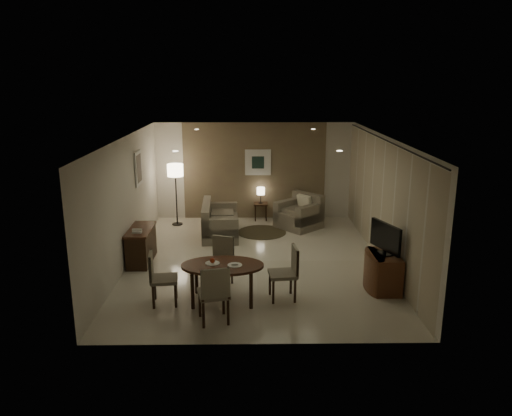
{
  "coord_description": "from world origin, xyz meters",
  "views": [
    {
      "loc": [
        -0.15,
        -10.26,
        3.92
      ],
      "look_at": [
        0.0,
        0.2,
        1.15
      ],
      "focal_mm": 35.0,
      "sensor_mm": 36.0,
      "label": 1
    }
  ],
  "objects_px": {
    "chair_left": "(164,278)",
    "sofa": "(220,219)",
    "tv_cabinet": "(384,271)",
    "chair_near": "(213,293)",
    "dining_table": "(223,283)",
    "side_table": "(261,211)",
    "chair_right": "(282,273)",
    "armchair": "(299,212)",
    "chair_far": "(219,263)",
    "console_desk": "(141,245)",
    "floor_lamp": "(176,195)"
  },
  "relations": [
    {
      "from": "chair_right",
      "to": "dining_table",
      "type": "bearing_deg",
      "value": -92.58
    },
    {
      "from": "tv_cabinet",
      "to": "chair_near",
      "type": "relative_size",
      "value": 0.9
    },
    {
      "from": "dining_table",
      "to": "chair_far",
      "type": "relative_size",
      "value": 1.56
    },
    {
      "from": "chair_near",
      "to": "chair_left",
      "type": "xyz_separation_m",
      "value": [
        -0.91,
        0.67,
        -0.03
      ]
    },
    {
      "from": "chair_right",
      "to": "armchair",
      "type": "xyz_separation_m",
      "value": [
        0.72,
        4.38,
        -0.05
      ]
    },
    {
      "from": "chair_far",
      "to": "armchair",
      "type": "distance_m",
      "value": 4.24
    },
    {
      "from": "chair_near",
      "to": "dining_table",
      "type": "bearing_deg",
      "value": -111.68
    },
    {
      "from": "console_desk",
      "to": "sofa",
      "type": "distance_m",
      "value": 2.48
    },
    {
      "from": "console_desk",
      "to": "armchair",
      "type": "bearing_deg",
      "value": 34.13
    },
    {
      "from": "dining_table",
      "to": "floor_lamp",
      "type": "distance_m",
      "value": 5.03
    },
    {
      "from": "dining_table",
      "to": "tv_cabinet",
      "type": "bearing_deg",
      "value": 8.9
    },
    {
      "from": "sofa",
      "to": "floor_lamp",
      "type": "distance_m",
      "value": 1.6
    },
    {
      "from": "chair_far",
      "to": "side_table",
      "type": "bearing_deg",
      "value": 98.77
    },
    {
      "from": "sofa",
      "to": "side_table",
      "type": "relative_size",
      "value": 3.67
    },
    {
      "from": "console_desk",
      "to": "tv_cabinet",
      "type": "xyz_separation_m",
      "value": [
        4.89,
        -1.5,
        -0.03
      ]
    },
    {
      "from": "chair_left",
      "to": "side_table",
      "type": "relative_size",
      "value": 1.98
    },
    {
      "from": "tv_cabinet",
      "to": "chair_near",
      "type": "bearing_deg",
      "value": -158.35
    },
    {
      "from": "chair_far",
      "to": "side_table",
      "type": "height_order",
      "value": "chair_far"
    },
    {
      "from": "dining_table",
      "to": "chair_near",
      "type": "relative_size",
      "value": 1.47
    },
    {
      "from": "console_desk",
      "to": "floor_lamp",
      "type": "xyz_separation_m",
      "value": [
        0.38,
        2.81,
        0.46
      ]
    },
    {
      "from": "tv_cabinet",
      "to": "chair_far",
      "type": "relative_size",
      "value": 0.96
    },
    {
      "from": "chair_left",
      "to": "side_table",
      "type": "xyz_separation_m",
      "value": [
        1.82,
        5.32,
        -0.23
      ]
    },
    {
      "from": "tv_cabinet",
      "to": "chair_left",
      "type": "xyz_separation_m",
      "value": [
        -4.05,
        -0.57,
        0.13
      ]
    },
    {
      "from": "chair_near",
      "to": "chair_right",
      "type": "relative_size",
      "value": 1.02
    },
    {
      "from": "console_desk",
      "to": "side_table",
      "type": "distance_m",
      "value": 4.21
    },
    {
      "from": "tv_cabinet",
      "to": "side_table",
      "type": "distance_m",
      "value": 5.25
    },
    {
      "from": "dining_table",
      "to": "side_table",
      "type": "distance_m",
      "value": 5.29
    },
    {
      "from": "chair_far",
      "to": "chair_left",
      "type": "xyz_separation_m",
      "value": [
        -0.92,
        -0.76,
        0.01
      ]
    },
    {
      "from": "tv_cabinet",
      "to": "chair_left",
      "type": "height_order",
      "value": "chair_left"
    },
    {
      "from": "tv_cabinet",
      "to": "sofa",
      "type": "relative_size",
      "value": 0.51
    },
    {
      "from": "armchair",
      "to": "console_desk",
      "type": "bearing_deg",
      "value": -98.08
    },
    {
      "from": "console_desk",
      "to": "tv_cabinet",
      "type": "bearing_deg",
      "value": -17.05
    },
    {
      "from": "console_desk",
      "to": "side_table",
      "type": "height_order",
      "value": "console_desk"
    },
    {
      "from": "chair_far",
      "to": "floor_lamp",
      "type": "relative_size",
      "value": 0.56
    },
    {
      "from": "chair_right",
      "to": "sofa",
      "type": "xyz_separation_m",
      "value": [
        -1.32,
        3.78,
        -0.07
      ]
    },
    {
      "from": "dining_table",
      "to": "chair_left",
      "type": "xyz_separation_m",
      "value": [
        -1.02,
        -0.1,
        0.13
      ]
    },
    {
      "from": "console_desk",
      "to": "armchair",
      "type": "relative_size",
      "value": 1.2
    },
    {
      "from": "chair_left",
      "to": "armchair",
      "type": "relative_size",
      "value": 0.95
    },
    {
      "from": "armchair",
      "to": "dining_table",
      "type": "bearing_deg",
      "value": -64.12
    },
    {
      "from": "sofa",
      "to": "console_desk",
      "type": "bearing_deg",
      "value": 136.87
    },
    {
      "from": "console_desk",
      "to": "chair_near",
      "type": "height_order",
      "value": "chair_near"
    },
    {
      "from": "sofa",
      "to": "chair_far",
      "type": "bearing_deg",
      "value": -179.79
    },
    {
      "from": "chair_left",
      "to": "sofa",
      "type": "bearing_deg",
      "value": -18.06
    },
    {
      "from": "tv_cabinet",
      "to": "chair_near",
      "type": "xyz_separation_m",
      "value": [
        -3.14,
        -1.24,
        0.15
      ]
    },
    {
      "from": "side_table",
      "to": "dining_table",
      "type": "bearing_deg",
      "value": -98.71
    },
    {
      "from": "console_desk",
      "to": "chair_left",
      "type": "relative_size",
      "value": 1.26
    },
    {
      "from": "sofa",
      "to": "armchair",
      "type": "bearing_deg",
      "value": -76.13
    },
    {
      "from": "side_table",
      "to": "chair_near",
      "type": "bearing_deg",
      "value": -98.64
    },
    {
      "from": "chair_right",
      "to": "floor_lamp",
      "type": "xyz_separation_m",
      "value": [
        -2.56,
        4.72,
        0.34
      ]
    },
    {
      "from": "chair_far",
      "to": "dining_table",
      "type": "bearing_deg",
      "value": -61.18
    }
  ]
}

